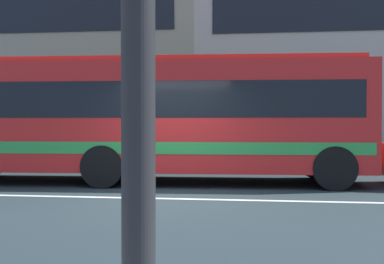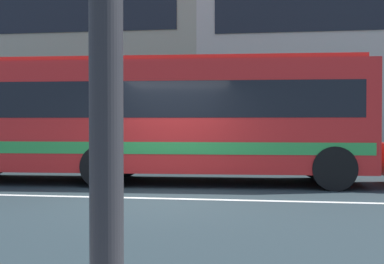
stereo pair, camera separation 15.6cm
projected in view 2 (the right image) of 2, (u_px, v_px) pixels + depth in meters
name	position (u px, v px, depth m)	size (l,w,h in m)	color
ground_plane	(164.00, 199.00, 9.64)	(160.00, 160.00, 0.00)	#243034
lane_centre_line	(164.00, 198.00, 9.64)	(60.00, 0.16, 0.01)	silver
hedge_row_far	(255.00, 156.00, 15.93)	(17.54, 1.10, 0.80)	#165427
apartment_block_left	(18.00, 46.00, 27.06)	(21.59, 9.80, 11.63)	tan
transit_bus	(141.00, 115.00, 12.35)	(11.38, 3.14, 3.11)	red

